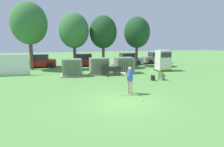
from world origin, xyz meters
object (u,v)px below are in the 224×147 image
at_px(transformer_mid_east, 124,65).
at_px(generator_enclosure, 163,61).
at_px(parked_car_right_of_center, 127,59).
at_px(park_bench, 112,70).
at_px(parked_car_rightmost, 156,58).
at_px(transformer_west, 72,68).
at_px(transformer_mid_west, 99,66).
at_px(batter, 129,79).
at_px(parked_car_left_of_center, 83,60).
at_px(seated_spectator, 161,76).
at_px(sports_ball, 142,100).
at_px(parked_car_leftmost, 39,61).
at_px(backpack, 153,78).

xyz_separation_m(transformer_mid_east, generator_enclosure, (4.68, 0.35, 0.35)).
bearing_deg(parked_car_right_of_center, park_bench, -119.13).
bearing_deg(transformer_mid_east, parked_car_rightmost, 44.19).
distance_m(transformer_west, transformer_mid_west, 2.72).
relative_size(transformer_west, batter, 1.21).
bearing_deg(park_bench, parked_car_left_of_center, 103.34).
bearing_deg(generator_enclosure, seated_spectator, -120.93).
bearing_deg(seated_spectator, sports_ball, -128.54).
bearing_deg(parked_car_right_of_center, seated_spectator, -93.71).
bearing_deg(generator_enclosure, parked_car_leftmost, 154.22).
bearing_deg(transformer_mid_west, park_bench, -53.39).
bearing_deg(parked_car_leftmost, transformer_west, -63.48).
height_order(transformer_mid_west, parked_car_leftmost, same).
xyz_separation_m(transformer_mid_east, parked_car_left_of_center, (-3.51, 6.61, -0.04)).
distance_m(seated_spectator, parked_car_leftmost, 15.56).
distance_m(transformer_west, generator_enclosure, 10.02).
bearing_deg(parked_car_leftmost, sports_ball, -66.70).
distance_m(generator_enclosure, parked_car_leftmost, 15.10).
distance_m(generator_enclosure, parked_car_left_of_center, 10.31).
relative_size(transformer_mid_east, parked_car_rightmost, 0.49).
bearing_deg(park_bench, sports_ball, -92.48).
distance_m(backpack, parked_car_leftmost, 15.04).
bearing_deg(sports_ball, batter, 101.28).
distance_m(transformer_west, parked_car_right_of_center, 10.42).
height_order(batter, parked_car_left_of_center, batter).
bearing_deg(transformer_mid_east, batter, -106.44).
xyz_separation_m(transformer_mid_west, parked_car_right_of_center, (5.24, 6.37, -0.04)).
distance_m(transformer_west, park_bench, 3.79).
bearing_deg(parked_car_right_of_center, parked_car_rightmost, 9.03).
bearing_deg(parked_car_right_of_center, generator_enclosure, -71.39).
relative_size(sports_ball, seated_spectator, 0.09).
bearing_deg(parked_car_leftmost, parked_car_right_of_center, -2.32).
xyz_separation_m(parked_car_left_of_center, parked_car_rightmost, (10.93, 0.60, 0.00)).
bearing_deg(generator_enclosure, parked_car_left_of_center, 142.59).
xyz_separation_m(sports_ball, parked_car_rightmost, (9.42, 16.37, 0.71)).
bearing_deg(park_bench, seated_spectator, -40.07).
relative_size(parked_car_left_of_center, parked_car_right_of_center, 1.02).
bearing_deg(parked_car_left_of_center, batter, -85.11).
height_order(transformer_mid_east, parked_car_left_of_center, same).
bearing_deg(parked_car_left_of_center, parked_car_right_of_center, -1.50).
bearing_deg(parked_car_right_of_center, parked_car_left_of_center, 178.50).
distance_m(parked_car_left_of_center, parked_car_rightmost, 10.95).
bearing_deg(parked_car_right_of_center, sports_ball, -106.48).
relative_size(transformer_west, sports_ball, 23.33).
xyz_separation_m(generator_enclosure, parked_car_rightmost, (2.74, 6.86, -0.38)).
xyz_separation_m(backpack, parked_car_left_of_center, (-4.65, 10.86, 0.54)).
xyz_separation_m(parked_car_leftmost, parked_car_rightmost, (16.34, 0.29, 0.00)).
xyz_separation_m(parked_car_leftmost, parked_car_right_of_center, (11.54, -0.47, 0.00)).
bearing_deg(transformer_mid_east, parked_car_right_of_center, 67.87).
xyz_separation_m(transformer_mid_west, sports_ball, (0.62, -9.24, -0.74)).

